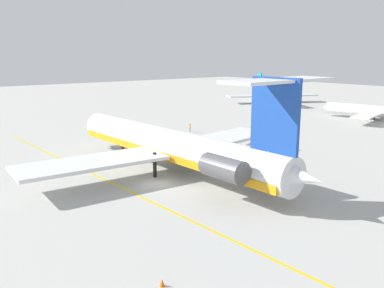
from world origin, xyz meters
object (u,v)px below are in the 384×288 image
(main_jetliner, at_px, (175,146))
(ground_crew_portside, at_px, (190,127))
(ground_crew_near_nose, at_px, (156,129))
(safety_cone_nose, at_px, (162,283))
(airliner_mid_left, at_px, (372,111))
(airliner_far_left, at_px, (273,95))

(main_jetliner, bearing_deg, ground_crew_portside, -44.01)
(ground_crew_near_nose, relative_size, safety_cone_nose, 3.28)
(airliner_mid_left, height_order, safety_cone_nose, airliner_mid_left)
(main_jetliner, height_order, ground_crew_portside, main_jetliner)
(airliner_far_left, relative_size, ground_crew_portside, 16.94)
(ground_crew_near_nose, bearing_deg, main_jetliner, 40.90)
(airliner_mid_left, distance_m, ground_crew_portside, 48.28)
(main_jetliner, height_order, ground_crew_near_nose, main_jetliner)
(ground_crew_near_nose, height_order, safety_cone_nose, ground_crew_near_nose)
(ground_crew_near_nose, bearing_deg, ground_crew_portside, 138.12)
(ground_crew_portside, bearing_deg, main_jetliner, 75.97)
(ground_crew_near_nose, bearing_deg, airliner_far_left, 178.06)
(airliner_mid_left, distance_m, safety_cone_nose, 88.30)
(airliner_far_left, bearing_deg, ground_crew_near_nose, -43.46)
(ground_crew_near_nose, distance_m, safety_cone_nose, 56.36)
(ground_crew_portside, bearing_deg, ground_crew_near_nose, 7.16)
(main_jetliner, relative_size, safety_cone_nose, 85.95)
(airliner_mid_left, height_order, ground_crew_near_nose, airliner_mid_left)
(main_jetliner, distance_m, airliner_far_left, 87.70)
(main_jetliner, relative_size, ground_crew_near_nose, 26.24)
(main_jetliner, height_order, airliner_mid_left, main_jetliner)
(airliner_mid_left, relative_size, ground_crew_near_nose, 13.98)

